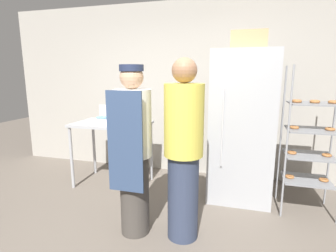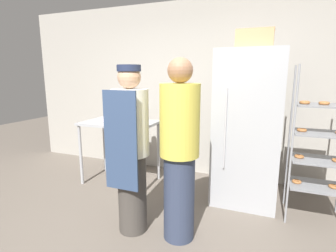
{
  "view_description": "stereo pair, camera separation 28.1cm",
  "coord_description": "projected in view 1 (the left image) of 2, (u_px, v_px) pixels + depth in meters",
  "views": [
    {
      "loc": [
        0.77,
        -1.96,
        1.6
      ],
      "look_at": [
        0.02,
        0.69,
        1.06
      ],
      "focal_mm": 28.0,
      "sensor_mm": 36.0,
      "label": 1
    },
    {
      "loc": [
        1.03,
        -1.87,
        1.6
      ],
      "look_at": [
        0.02,
        0.69,
        1.06
      ],
      "focal_mm": 28.0,
      "sensor_mm": 36.0,
      "label": 2
    }
  ],
  "objects": [
    {
      "name": "refrigerator",
      "position": [
        241.0,
        127.0,
        3.35
      ],
      "size": [
        0.77,
        0.78,
        1.89
      ],
      "color": "#ADAFB5",
      "rests_on": "ground_plane"
    },
    {
      "name": "back_wall",
      "position": [
        192.0,
        90.0,
        4.18
      ],
      "size": [
        6.4,
        0.12,
        2.71
      ],
      "primitive_type": "cube",
      "color": "#ADA89E",
      "rests_on": "ground_plane"
    },
    {
      "name": "donut_box",
      "position": [
        105.0,
        118.0,
        3.82
      ],
      "size": [
        0.27,
        0.19,
        0.23
      ],
      "color": "silver",
      "rests_on": "prep_counter"
    },
    {
      "name": "person_baker",
      "position": [
        133.0,
        150.0,
        2.55
      ],
      "size": [
        0.36,
        0.38,
        1.69
      ],
      "color": "#47423D",
      "rests_on": "ground_plane"
    },
    {
      "name": "person_customer",
      "position": [
        184.0,
        151.0,
        2.47
      ],
      "size": [
        0.37,
        0.37,
        1.75
      ],
      "color": "#333D56",
      "rests_on": "ground_plane"
    },
    {
      "name": "cardboard_storage_box",
      "position": [
        249.0,
        41.0,
        3.1
      ],
      "size": [
        0.42,
        0.35,
        0.22
      ],
      "color": "tan",
      "rests_on": "refrigerator"
    },
    {
      "name": "baking_rack",
      "position": [
        310.0,
        141.0,
        2.99
      ],
      "size": [
        0.59,
        0.49,
        1.7
      ],
      "color": "#93969B",
      "rests_on": "ground_plane"
    },
    {
      "name": "blender_pitcher",
      "position": [
        129.0,
        113.0,
        3.76
      ],
      "size": [
        0.13,
        0.13,
        0.3
      ],
      "color": "black",
      "rests_on": "prep_counter"
    },
    {
      "name": "prep_counter",
      "position": [
        112.0,
        131.0,
        3.77
      ],
      "size": [
        1.06,
        0.67,
        0.92
      ],
      "color": "#ADAFB5",
      "rests_on": "ground_plane"
    }
  ]
}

